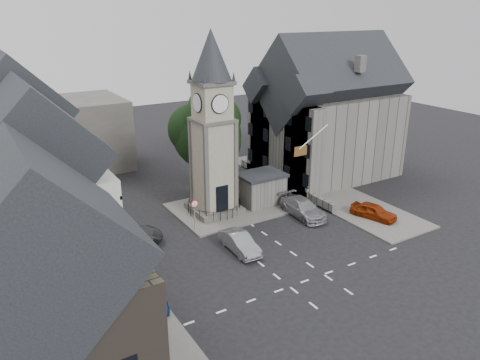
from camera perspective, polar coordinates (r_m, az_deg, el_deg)
ground at (r=37.19m, az=2.78°, el=-8.26°), size 120.00×120.00×0.00m
pavement_west at (r=37.88m, az=-18.72°, el=-8.73°), size 6.00×30.00×0.14m
pavement_east at (r=49.64m, az=9.14°, el=-0.88°), size 6.00×26.00×0.14m
central_island at (r=43.97m, az=-1.42°, el=-3.44°), size 10.00×8.00×0.16m
road_markings at (r=33.41m, az=8.16°, el=-12.02°), size 20.00×8.00×0.01m
clock_tower at (r=40.70m, az=-3.36°, el=6.54°), size 4.86×4.86×16.25m
stone_shelter at (r=44.63m, az=2.55°, el=-1.05°), size 4.30×3.30×3.08m
town_tree at (r=46.18m, az=-4.08°, el=6.71°), size 7.20×7.20×10.80m
warning_sign_post at (r=39.12m, az=-5.55°, el=-3.53°), size 0.70×0.19×2.85m
terrace_pink at (r=44.50m, az=-26.44°, el=3.58°), size 8.10×7.60×12.80m
terrace_cream at (r=36.83m, az=-25.10°, el=0.65°), size 8.10×7.60×12.80m
terrace_tudor at (r=29.49m, az=-22.95°, el=-4.51°), size 8.10×7.60×12.00m
building_sw_stone at (r=21.87m, az=-22.58°, el=-16.00°), size 8.60×7.60×10.40m
backdrop_west at (r=57.03m, az=-23.88°, el=4.55°), size 20.00×10.00×8.00m
east_building at (r=52.29m, az=10.43°, el=7.23°), size 14.40×11.40×12.60m
east_boundary_wall at (r=49.31m, az=5.18°, el=-0.37°), size 0.40×16.00×0.90m
flagpole at (r=42.14m, az=8.97°, el=5.23°), size 3.68×0.10×2.74m
car_west_blue at (r=29.81m, az=-12.46°, el=-15.22°), size 4.08×2.06×1.33m
car_west_silver at (r=34.68m, az=-15.85°, el=-9.85°), size 4.86×1.82×1.59m
car_west_grey at (r=38.18m, az=-13.48°, el=-6.76°), size 5.75×3.19×1.52m
car_island_silver at (r=36.36m, az=-0.03°, el=-7.65°), size 1.65×4.43×1.45m
car_island_east at (r=42.64m, az=7.64°, el=-3.38°), size 2.43×5.47×1.56m
car_east_red at (r=43.40m, az=15.98°, el=-3.69°), size 2.86×4.45×1.41m
pedestrian at (r=45.88m, az=8.30°, el=-1.62°), size 0.71×0.69×1.63m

